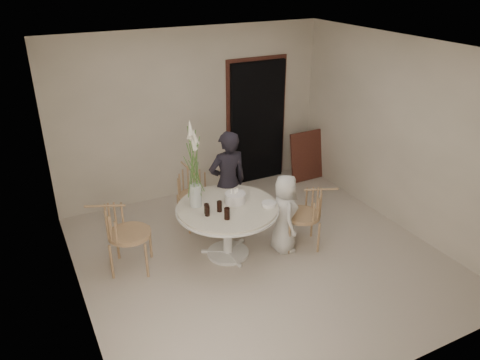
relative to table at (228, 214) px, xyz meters
name	(u,v)px	position (x,y,z in m)	size (l,w,h in m)	color
ground	(260,257)	(0.35, -0.25, -0.62)	(4.50, 4.50, 0.00)	#BFB4A3
room_shell	(262,143)	(0.35, -0.25, 1.00)	(4.50, 4.50, 4.50)	white
doorway	(257,123)	(1.50, 1.94, 0.43)	(1.00, 0.10, 2.10)	black
door_trim	(256,119)	(1.50, 1.98, 0.49)	(1.12, 0.03, 2.22)	brown
table	(228,214)	(0.00, 0.00, 0.00)	(1.33, 1.33, 0.73)	white
picture_frame	(307,156)	(2.30, 1.54, -0.18)	(0.66, 0.04, 0.88)	brown
chair_far	(192,188)	(-0.08, 1.05, -0.06)	(0.49, 0.53, 0.86)	tan
chair_right	(311,209)	(1.11, -0.29, -0.06)	(0.62, 0.60, 0.87)	tan
chair_left	(118,227)	(-1.34, 0.34, -0.02)	(0.67, 0.65, 0.93)	tan
girl	(228,183)	(0.27, 0.56, 0.15)	(0.56, 0.36, 1.52)	black
boy	(284,214)	(0.73, -0.22, -0.07)	(0.54, 0.35, 1.10)	silver
birthday_cake	(235,198)	(0.14, 0.05, 0.18)	(0.27, 0.27, 0.18)	silver
cola_tumbler_a	(207,209)	(-0.31, -0.05, 0.18)	(0.06, 0.06, 0.13)	black
cola_tumbler_b	(227,214)	(-0.14, -0.29, 0.19)	(0.07, 0.07, 0.15)	black
cola_tumbler_c	(207,211)	(-0.32, -0.10, 0.18)	(0.06, 0.06, 0.13)	black
cola_tumbler_d	(219,206)	(-0.15, -0.07, 0.18)	(0.07, 0.07, 0.14)	black
plate_stack	(269,204)	(0.48, -0.23, 0.14)	(0.18, 0.18, 0.05)	white
flower_vase	(194,169)	(-0.35, 0.20, 0.63)	(0.16, 0.16, 1.16)	#BAC3BE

